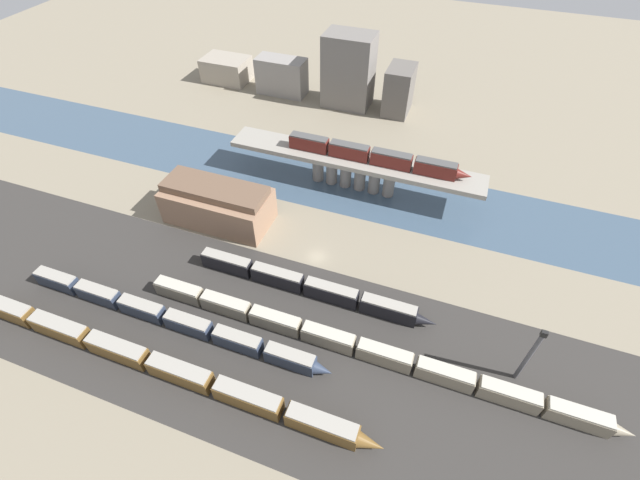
% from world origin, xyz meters
% --- Properties ---
extents(ground_plane, '(400.00, 400.00, 0.00)m').
position_xyz_m(ground_plane, '(0.00, 0.00, 0.00)').
color(ground_plane, gray).
extents(railbed_yard, '(280.00, 42.00, 0.01)m').
position_xyz_m(railbed_yard, '(0.00, -24.00, 0.00)').
color(railbed_yard, '#33302D').
rests_on(railbed_yard, ground).
extents(river_water, '(320.00, 24.00, 0.01)m').
position_xyz_m(river_water, '(0.00, 27.91, 0.00)').
color(river_water, '#3D5166').
rests_on(river_water, ground).
extents(bridge, '(67.83, 8.85, 9.36)m').
position_xyz_m(bridge, '(-0.00, 27.91, 7.00)').
color(bridge, gray).
rests_on(bridge, ground).
extents(train_on_bridge, '(47.29, 2.86, 3.84)m').
position_xyz_m(train_on_bridge, '(5.34, 27.91, 11.25)').
color(train_on_bridge, '#5B1E19').
rests_on(train_on_bridge, bridge).
extents(train_yard_near, '(84.82, 3.01, 4.09)m').
position_xyz_m(train_yard_near, '(-18.20, -36.61, 2.01)').
color(train_yard_near, brown).
rests_on(train_yard_near, ground).
extents(train_yard_mid, '(67.58, 2.71, 3.73)m').
position_xyz_m(train_yard_mid, '(-21.43, -27.13, 1.83)').
color(train_yard_mid, '#2D384C').
rests_on(train_yard_mid, ground).
extents(train_yard_far, '(91.88, 2.71, 3.77)m').
position_xyz_m(train_yard_far, '(16.57, -20.56, 1.86)').
color(train_yard_far, gray).
rests_on(train_yard_far, ground).
extents(train_yard_outer, '(52.51, 2.65, 4.12)m').
position_xyz_m(train_yard_outer, '(1.95, -10.30, 2.02)').
color(train_yard_outer, black).
rests_on(train_yard_outer, ground).
extents(warehouse_building, '(26.02, 12.49, 10.55)m').
position_xyz_m(warehouse_building, '(-27.54, 4.02, 5.01)').
color(warehouse_building, '#937056').
rests_on(warehouse_building, ground).
extents(signal_tower, '(1.00, 0.78, 15.14)m').
position_xyz_m(signal_tower, '(44.50, -15.52, 7.66)').
color(signal_tower, '#4C4C51').
rests_on(signal_tower, ground).
extents(city_block_far_left, '(16.54, 11.63, 8.46)m').
position_xyz_m(city_block_far_left, '(-63.47, 73.95, 4.23)').
color(city_block_far_left, gray).
rests_on(city_block_far_left, ground).
extents(city_block_left, '(17.36, 8.08, 12.44)m').
position_xyz_m(city_block_left, '(-39.82, 71.72, 6.22)').
color(city_block_left, gray).
rests_on(city_block_left, ground).
extents(city_block_center, '(16.10, 11.23, 23.77)m').
position_xyz_m(city_block_center, '(-15.28, 71.82, 11.89)').
color(city_block_center, slate).
rests_on(city_block_center, ground).
extents(city_block_right, '(8.39, 12.45, 15.32)m').
position_xyz_m(city_block_right, '(2.15, 72.53, 7.66)').
color(city_block_right, '#605B56').
rests_on(city_block_right, ground).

